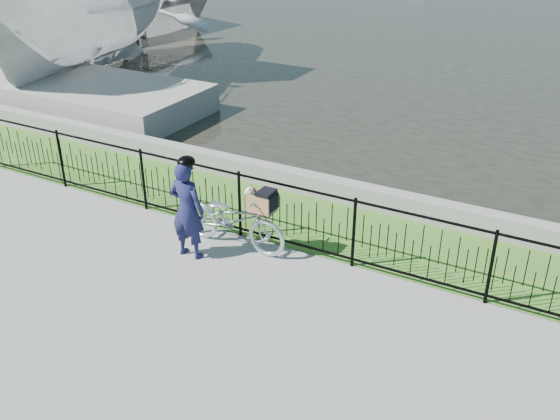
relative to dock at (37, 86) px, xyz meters
The scene contains 9 objects.
ground 11.42m from the dock, 28.81° to the right, with size 120.00×120.00×0.00m, color gray.
grass_strip 10.42m from the dock, 16.17° to the right, with size 60.00×2.00×0.01m, color #3F6D22.
quay_wall 10.18m from the dock, 10.76° to the right, with size 60.00×0.30×0.40m, color gray.
fence 10.74m from the dock, 21.31° to the right, with size 14.00×0.06×1.15m, color black, non-canonical shape.
dock is the anchor object (origin of this frame).
bicycle_rig 10.05m from the dock, 25.01° to the right, with size 1.86×0.65×1.14m.
cyclist 9.91m from the dock, 29.14° to the right, with size 0.59×0.40×1.66m.
boat_near 2.67m from the dock, 93.09° to the left, with size 5.94×10.16×5.49m.
boat_far 7.99m from the dock, 126.14° to the left, with size 10.12×12.03×2.13m.
Camera 1 is at (3.92, -6.03, 5.10)m, focal length 40.00 mm.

